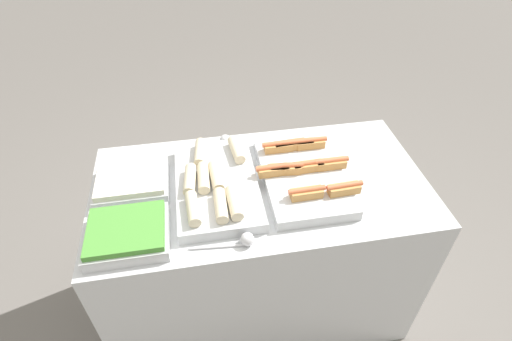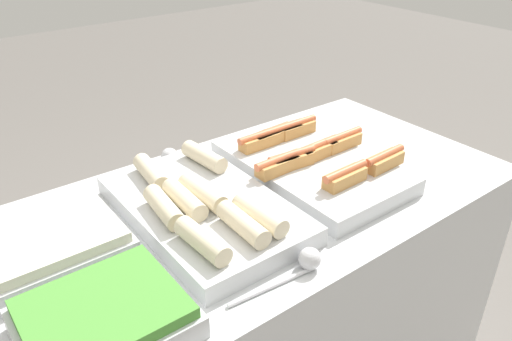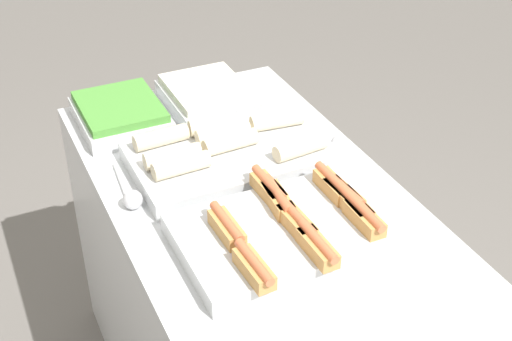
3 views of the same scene
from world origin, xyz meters
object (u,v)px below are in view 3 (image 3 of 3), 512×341
Objects in this scene: tray_side_front at (120,114)px; serving_spoon_far at (337,143)px; tray_wraps at (228,153)px; tray_side_back at (207,96)px; serving_spoon_near at (131,198)px; tray_hotdogs at (294,228)px.

serving_spoon_far is (0.40, 0.52, -0.01)m from tray_side_front.
tray_wraps is 1.83× the size of tray_side_back.
tray_side_back is 1.25× the size of serving_spoon_near.
serving_spoon_far is at bearing 90.68° from serving_spoon_near.
tray_side_front reaches higher than serving_spoon_far.
serving_spoon_near and serving_spoon_far have the same top height.
tray_hotdogs reaches higher than tray_side_front.
tray_side_back reaches higher than serving_spoon_near.
tray_side_front is at bearing -127.97° from serving_spoon_far.
tray_hotdogs is 2.50× the size of serving_spoon_far.
tray_side_front reaches higher than serving_spoon_near.
tray_hotdogs is 0.43m from serving_spoon_near.
tray_hotdogs is 0.71m from tray_side_back.
serving_spoon_near is (-0.30, -0.31, -0.01)m from tray_hotdogs.
tray_wraps is 2.50× the size of serving_spoon_far.
serving_spoon_near is (0.41, -0.09, -0.01)m from tray_side_front.
tray_wraps is at bearing -178.21° from tray_hotdogs.
tray_side_front is (-0.71, -0.22, -0.00)m from tray_hotdogs.
tray_hotdogs reaches higher than tray_wraps.
tray_wraps reaches higher than serving_spoon_far.
tray_side_back reaches higher than serving_spoon_far.
serving_spoon_near is at bearing -89.32° from serving_spoon_far.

